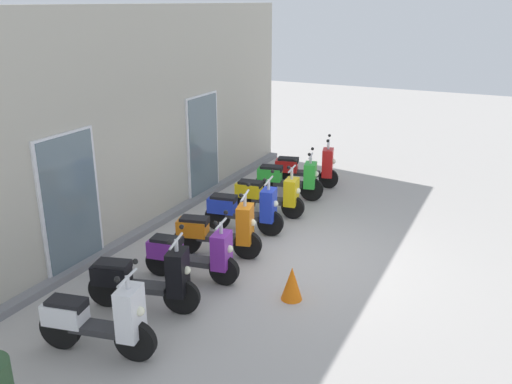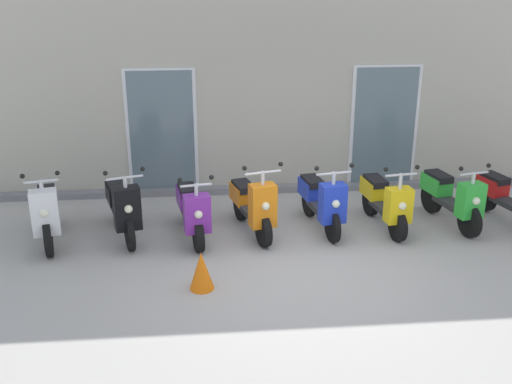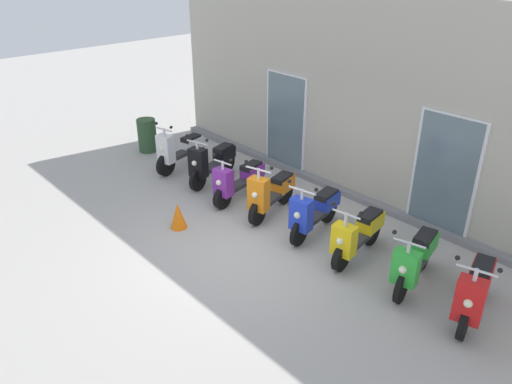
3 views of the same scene
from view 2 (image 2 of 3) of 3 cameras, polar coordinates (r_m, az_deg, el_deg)
The scene contains 10 objects.
ground_plane at distance 8.62m, azimuth 4.06°, elevation -6.94°, with size 40.00×40.00×0.00m, color #A8A39E.
storefront_facade at distance 11.00m, azimuth 1.71°, elevation 10.37°, with size 11.38×0.50×4.16m.
scooter_white at distance 9.64m, azimuth -19.01°, elevation -1.77°, with size 0.65×1.57×1.27m.
scooter_black at distance 9.53m, azimuth -12.42°, elevation -1.29°, with size 0.78×1.62×1.25m.
scooter_purple at distance 9.37m, azimuth -6.01°, elevation -1.68°, with size 0.61×1.56×1.15m.
scooter_orange at distance 9.43m, azimuth -0.35°, elevation -1.21°, with size 0.75×1.54×1.28m.
scooter_blue at distance 9.62m, azimuth 6.13°, elevation -0.75°, with size 0.66×1.55×1.22m.
scooter_yellow at distance 9.85m, azimuth 11.97°, elevation -0.83°, with size 0.59×1.52×1.18m.
scooter_green at distance 10.23m, azimuth 17.85°, elevation -0.39°, with size 0.67×1.55×1.16m.
traffic_cone at distance 7.96m, azimuth -5.13°, elevation -7.35°, with size 0.32×0.32×0.52m, color orange.
Camera 2 is at (-1.27, -7.53, 3.99)m, focal length 42.70 mm.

